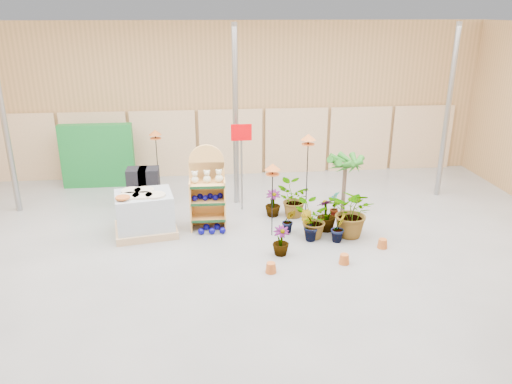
# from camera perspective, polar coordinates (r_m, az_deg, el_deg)

# --- Properties ---
(room) EXTENTS (15.20, 12.10, 4.70)m
(room) POSITION_cam_1_polar(r_m,az_deg,el_deg) (10.00, -1.36, 5.32)
(room) COLOR slate
(room) RESTS_ON ground
(display_shelf) EXTENTS (0.82, 0.53, 1.94)m
(display_shelf) POSITION_cam_1_polar(r_m,az_deg,el_deg) (11.45, -5.57, 0.20)
(display_shelf) COLOR #DA9F54
(display_shelf) RESTS_ON ground
(teddy_bears) EXTENTS (0.71, 0.18, 0.30)m
(teddy_bears) POSITION_cam_1_polar(r_m,az_deg,el_deg) (11.25, -5.52, 1.68)
(teddy_bears) COLOR beige
(teddy_bears) RESTS_ON display_shelf
(gazing_balls_shelf) EXTENTS (0.71, 0.24, 0.14)m
(gazing_balls_shelf) POSITION_cam_1_polar(r_m,az_deg,el_deg) (11.39, -5.55, -0.56)
(gazing_balls_shelf) COLOR #06056B
(gazing_balls_shelf) RESTS_ON display_shelf
(gazing_balls_floor) EXTENTS (0.63, 0.39, 0.15)m
(gazing_balls_floor) POSITION_cam_1_polar(r_m,az_deg,el_deg) (11.41, -5.07, -4.27)
(gazing_balls_floor) COLOR #06056B
(gazing_balls_floor) RESTS_ON ground
(pallet_stack) EXTENTS (1.52, 1.34, 0.99)m
(pallet_stack) POSITION_cam_1_polar(r_m,az_deg,el_deg) (11.44, -12.60, -2.42)
(pallet_stack) COLOR tan
(pallet_stack) RESTS_ON ground
(charcoal_planters) EXTENTS (0.80, 0.50, 1.00)m
(charcoal_planters) POSITION_cam_1_polar(r_m,az_deg,el_deg) (13.08, -12.70, 0.55)
(charcoal_planters) COLOR black
(charcoal_planters) RESTS_ON ground
(trellis_stock) EXTENTS (2.00, 0.30, 1.80)m
(trellis_stock) POSITION_cam_1_polar(r_m,az_deg,el_deg) (14.77, -17.64, 3.97)
(trellis_stock) COLOR #136A26
(trellis_stock) RESTS_ON ground
(offer_sign) EXTENTS (0.50, 0.08, 2.20)m
(offer_sign) POSITION_cam_1_polar(r_m,az_deg,el_deg) (12.17, -1.67, 4.87)
(offer_sign) COLOR gray
(offer_sign) RESTS_ON ground
(bird_table_front) EXTENTS (0.34, 0.34, 1.68)m
(bird_table_front) POSITION_cam_1_polar(r_m,az_deg,el_deg) (10.69, 1.91, 2.63)
(bird_table_front) COLOR black
(bird_table_front) RESTS_ON ground
(bird_table_right) EXTENTS (0.34, 0.34, 2.14)m
(bird_table_right) POSITION_cam_1_polar(r_m,az_deg,el_deg) (11.41, 5.99, 5.90)
(bird_table_right) COLOR black
(bird_table_right) RESTS_ON ground
(bird_table_back) EXTENTS (0.34, 0.34, 1.77)m
(bird_table_back) POSITION_cam_1_polar(r_m,az_deg,el_deg) (13.64, -11.43, 6.46)
(bird_table_back) COLOR black
(bird_table_back) RESTS_ON ground
(palm) EXTENTS (0.70, 0.70, 1.59)m
(palm) POSITION_cam_1_polar(r_m,az_deg,el_deg) (12.16, 10.21, 3.45)
(palm) COLOR brown
(palm) RESTS_ON ground
(potted_plant_1) EXTENTS (0.41, 0.34, 0.70)m
(potted_plant_1) POSITION_cam_1_polar(r_m,az_deg,el_deg) (10.92, 6.09, -3.86)
(potted_plant_1) COLOR #226B1B
(potted_plant_1) RESTS_ON ground
(potted_plant_2) EXTENTS (0.89, 0.81, 0.85)m
(potted_plant_2) POSITION_cam_1_polar(r_m,az_deg,el_deg) (11.03, 6.44, -3.20)
(potted_plant_2) COLOR #226B1B
(potted_plant_2) RESTS_ON ground
(potted_plant_3) EXTENTS (0.53, 0.53, 0.79)m
(potted_plant_3) POSITION_cam_1_polar(r_m,az_deg,el_deg) (11.46, 8.05, -2.54)
(potted_plant_3) COLOR #226B1B
(potted_plant_3) RESTS_ON ground
(potted_plant_4) EXTENTS (0.30, 0.39, 0.65)m
(potted_plant_4) POSITION_cam_1_polar(r_m,az_deg,el_deg) (12.27, 8.93, -1.36)
(potted_plant_4) COLOR #226B1B
(potted_plant_4) RESTS_ON ground
(potted_plant_5) EXTENTS (0.33, 0.27, 0.57)m
(potted_plant_5) POSITION_cam_1_polar(r_m,az_deg,el_deg) (11.30, 3.78, -3.30)
(potted_plant_5) COLOR #226B1B
(potted_plant_5) RESTS_ON ground
(potted_plant_6) EXTENTS (1.03, 0.98, 0.90)m
(potted_plant_6) POSITION_cam_1_polar(r_m,az_deg,el_deg) (12.11, 4.15, -0.84)
(potted_plant_6) COLOR #226B1B
(potted_plant_6) RESTS_ON ground
(potted_plant_7) EXTENTS (0.40, 0.40, 0.62)m
(potted_plant_7) POSITION_cam_1_polar(r_m,az_deg,el_deg) (10.28, 2.86, -5.61)
(potted_plant_7) COLOR #226B1B
(potted_plant_7) RESTS_ON ground
(potted_plant_9) EXTENTS (0.46, 0.45, 0.65)m
(potted_plant_9) POSITION_cam_1_polar(r_m,az_deg,el_deg) (10.99, 9.41, -4.02)
(potted_plant_9) COLOR #226B1B
(potted_plant_9) RESTS_ON ground
(potted_plant_10) EXTENTS (1.38, 1.36, 1.16)m
(potted_plant_10) POSITION_cam_1_polar(r_m,az_deg,el_deg) (11.18, 11.05, -2.27)
(potted_plant_10) COLOR #226B1B
(potted_plant_10) RESTS_ON ground
(potted_plant_11) EXTENTS (0.37, 0.37, 0.66)m
(potted_plant_11) POSITION_cam_1_polar(r_m,az_deg,el_deg) (12.16, 1.94, -1.29)
(potted_plant_11) COLOR #226B1B
(potted_plant_11) RESTS_ON ground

